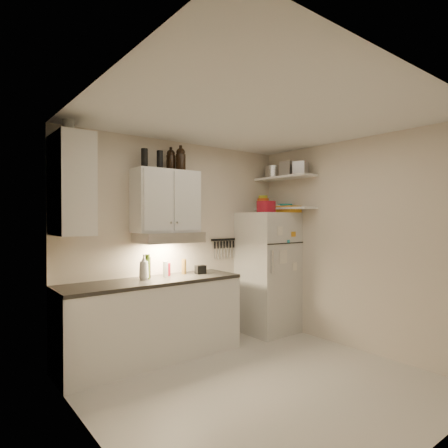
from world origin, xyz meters
TOP-DOWN VIEW (x-y plane):
  - floor at (0.00, 0.00)m, footprint 3.20×3.00m
  - ceiling at (0.00, 0.00)m, footprint 3.20×3.00m
  - back_wall at (0.00, 1.51)m, footprint 3.20×0.02m
  - left_wall at (-1.61, 0.00)m, footprint 0.02×3.00m
  - right_wall at (1.61, 0.00)m, footprint 0.02×3.00m
  - base_cabinet at (-0.55, 1.20)m, footprint 2.10×0.60m
  - countertop at (-0.55, 1.20)m, footprint 2.10×0.62m
  - upper_cabinet at (-0.30, 1.33)m, footprint 0.80×0.33m
  - side_cabinet at (-1.44, 1.20)m, footprint 0.33×0.55m
  - range_hood at (-0.30, 1.27)m, footprint 0.76×0.46m
  - fridge at (1.25, 1.16)m, footprint 0.70×0.68m
  - shelf_hi at (1.45, 1.02)m, footprint 0.30×0.95m
  - shelf_lo at (1.45, 1.02)m, footprint 0.30×0.95m
  - knife_strip at (0.70, 1.49)m, footprint 0.42×0.02m
  - dutch_oven at (1.06, 1.00)m, footprint 0.32×0.32m
  - book_stack at (1.44, 0.94)m, footprint 0.23×0.28m
  - spice_jar at (1.37, 1.08)m, footprint 0.09×0.09m
  - stock_pot at (1.52, 1.32)m, footprint 0.31×0.31m
  - tin_a at (1.41, 0.92)m, footprint 0.22×0.20m
  - tin_b at (1.41, 0.70)m, footprint 0.21×0.21m
  - bowl_teal at (1.40, 1.33)m, footprint 0.22×0.22m
  - bowl_orange at (1.35, 1.37)m, footprint 0.17×0.17m
  - bowl_yellow at (1.35, 1.37)m, footprint 0.13×0.13m
  - plates at (1.51, 1.07)m, footprint 0.22×0.22m
  - growler_a at (-0.20, 1.38)m, footprint 0.15×0.15m
  - growler_b at (-0.12, 1.29)m, footprint 0.15×0.15m
  - thermos_a at (-0.41, 1.29)m, footprint 0.10×0.10m
  - thermos_b at (-0.58, 1.33)m, footprint 0.10×0.10m
  - side_jar at (-1.44, 1.26)m, footprint 0.12×0.12m
  - soap_bottle at (-0.63, 1.26)m, footprint 0.14×0.14m
  - pepper_mill at (-0.04, 1.34)m, footprint 0.07×0.07m
  - oil_bottle at (-0.58, 1.26)m, footprint 0.06×0.06m
  - vinegar_bottle at (-0.54, 1.31)m, footprint 0.07×0.07m
  - clear_bottle at (-0.34, 1.28)m, footprint 0.07×0.07m
  - red_jar at (-0.27, 1.35)m, footprint 0.10×0.10m
  - caddy at (0.13, 1.23)m, footprint 0.13×0.10m

SIDE VIEW (x-z plane):
  - floor at x=0.00m, z-range -0.02..0.00m
  - base_cabinet at x=-0.55m, z-range 0.00..0.88m
  - fridge at x=1.25m, z-range 0.00..1.70m
  - countertop at x=-0.55m, z-range 0.88..0.92m
  - caddy at x=0.13m, z-range 0.92..1.03m
  - red_jar at x=-0.27m, z-range 0.92..1.08m
  - clear_bottle at x=-0.34m, z-range 0.92..1.11m
  - pepper_mill at x=-0.04m, z-range 0.92..1.11m
  - vinegar_bottle at x=-0.54m, z-range 0.92..1.17m
  - oil_bottle at x=-0.58m, z-range 0.92..1.21m
  - soap_bottle at x=-0.63m, z-range 0.92..1.24m
  - back_wall at x=0.00m, z-range 0.00..2.60m
  - left_wall at x=-1.61m, z-range 0.00..2.60m
  - right_wall at x=1.61m, z-range 0.00..2.60m
  - knife_strip at x=0.70m, z-range 1.31..1.33m
  - range_hood at x=-0.30m, z-range 1.33..1.45m
  - book_stack at x=1.44m, z-range 1.70..1.80m
  - spice_jar at x=1.37m, z-range 1.70..1.81m
  - shelf_lo at x=1.45m, z-range 1.75..1.77m
  - dutch_oven at x=1.06m, z-range 1.70..1.85m
  - plates at x=1.51m, z-range 1.77..1.83m
  - bowl_teal at x=1.40m, z-range 1.77..1.86m
  - upper_cabinet at x=-0.30m, z-range 1.45..2.20m
  - bowl_orange at x=1.35m, z-range 1.86..1.91m
  - bowl_yellow at x=1.35m, z-range 1.91..1.96m
  - side_cabinet at x=-1.44m, z-range 1.45..2.45m
  - shelf_hi at x=1.45m, z-range 2.19..2.22m
  - tin_b at x=1.41m, z-range 2.21..2.38m
  - thermos_a at x=-0.41m, z-range 2.20..2.41m
  - stock_pot at x=1.52m, z-range 2.21..2.40m
  - tin_a at x=1.41m, z-range 2.21..2.41m
  - thermos_b at x=-0.58m, z-range 2.20..2.43m
  - growler_a at x=-0.20m, z-range 2.20..2.47m
  - growler_b at x=-0.12m, z-range 2.20..2.49m
  - side_jar at x=-1.44m, z-range 2.45..2.60m
  - ceiling at x=0.00m, z-range 2.60..2.62m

